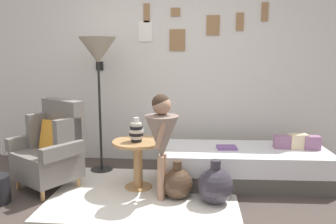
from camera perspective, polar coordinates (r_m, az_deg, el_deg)
gallery_wall at (r=4.71m, az=-0.69°, el=7.54°), size 4.80×0.12×2.60m
rug at (r=3.79m, az=-3.81°, el=-13.24°), size 1.93×1.47×0.01m
armchair at (r=4.05m, az=-18.64°, el=-5.75°), size 0.90×0.85×0.97m
daybed at (r=4.12m, az=12.32°, el=-8.64°), size 1.93×0.87×0.40m
pillow_head at (r=4.26m, az=22.70°, el=-4.69°), size 0.18×0.12×0.15m
pillow_mid at (r=4.23m, az=20.80°, el=-4.57°), size 0.21×0.15×0.17m
pillow_back at (r=4.20m, az=18.59°, el=-4.72°), size 0.22×0.13×0.15m
side_table at (r=3.82m, az=-5.01°, el=-7.02°), size 0.55×0.55×0.54m
vase_striped at (r=3.72m, az=-5.27°, el=-3.26°), size 0.16×0.16×0.26m
floor_lamp at (r=4.31m, az=-11.52°, el=9.31°), size 0.45×0.45×1.67m
person_child at (r=3.45m, az=-1.04°, el=-3.56°), size 0.34×0.34×1.09m
book_on_daybed at (r=4.02m, az=9.68°, el=-5.81°), size 0.23×0.18×0.03m
demijohn_near at (r=3.62m, az=1.55°, el=-11.71°), size 0.32×0.32×0.40m
demijohn_far at (r=3.53m, az=7.82°, el=-11.96°), size 0.36×0.36×0.45m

